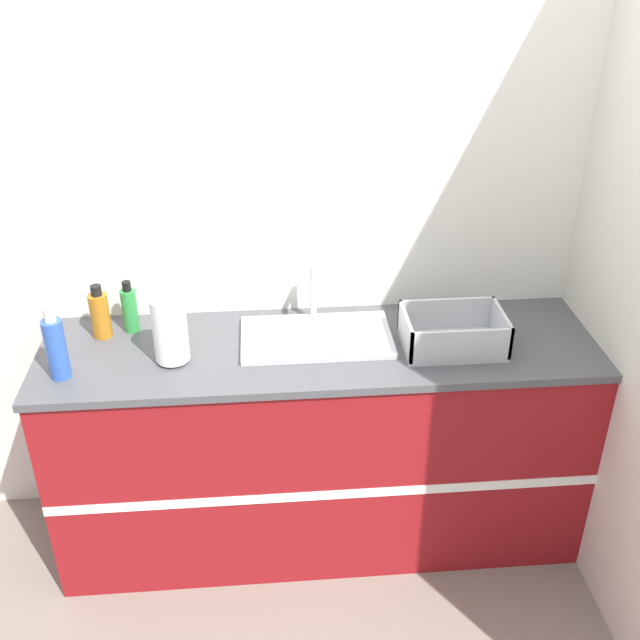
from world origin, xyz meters
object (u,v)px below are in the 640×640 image
object	(u,v)px
sink	(316,335)
paper_towel_roll	(170,330)
bottle_green	(130,309)
dish_rack	(453,335)
bottle_blue	(56,347)
bottle_amber	(100,314)

from	to	relation	value
sink	paper_towel_roll	world-z (taller)	sink
bottle_green	dish_rack	bearing A→B (deg)	-10.62
paper_towel_roll	bottle_blue	bearing A→B (deg)	-170.07
sink	bottle_blue	size ratio (longest dim) A/B	2.10
bottle_blue	bottle_green	distance (m)	0.36
dish_rack	bottle_green	size ratio (longest dim) A/B	1.77
bottle_blue	bottle_amber	size ratio (longest dim) A/B	1.27
dish_rack	bottle_blue	world-z (taller)	bottle_blue
bottle_green	bottle_amber	xyz separation A→B (m)	(-0.10, -0.03, 0.00)
dish_rack	bottle_amber	distance (m)	1.30
paper_towel_roll	bottle_blue	world-z (taller)	bottle_blue
paper_towel_roll	dish_rack	bearing A→B (deg)	0.59
sink	bottle_green	bearing A→B (deg)	169.93
dish_rack	bottle_green	world-z (taller)	bottle_green
bottle_blue	bottle_amber	world-z (taller)	bottle_blue
bottle_blue	bottle_green	size ratio (longest dim) A/B	1.30
sink	bottle_blue	distance (m)	0.92
sink	paper_towel_roll	bearing A→B (deg)	-168.10
paper_towel_roll	bottle_blue	distance (m)	0.38
paper_towel_roll	bottle_green	size ratio (longest dim) A/B	1.22
paper_towel_roll	dish_rack	size ratio (longest dim) A/B	0.69
sink	bottle_green	xyz separation A→B (m)	(-0.69, 0.12, 0.07)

